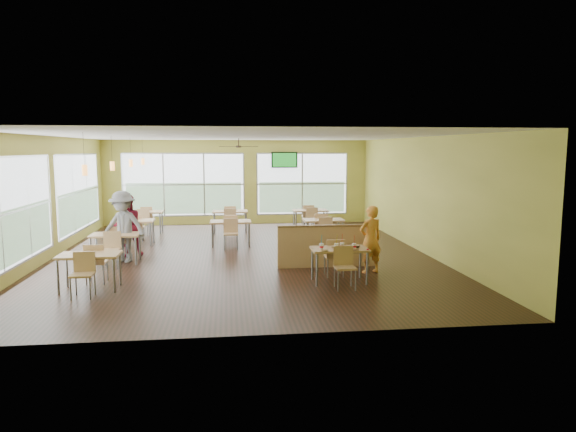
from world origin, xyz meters
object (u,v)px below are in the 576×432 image
Objects in this scene: half_wall_divider at (327,246)px; main_table at (339,253)px; food_basket at (355,246)px; man_plaid at (371,239)px.

main_table is at bearing -90.00° from half_wall_divider.
main_table reaches higher than food_basket.
food_basket is (0.35, -1.42, 0.26)m from half_wall_divider.
half_wall_divider reaches higher than main_table.
food_basket is (-0.55, -0.72, -0.01)m from man_plaid.
man_plaid is at bearing 39.74° from main_table.
half_wall_divider is 1.52× the size of man_plaid.
main_table is 0.38m from food_basket.
man_plaid reaches higher than main_table.
main_table is 6.74× the size of food_basket.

